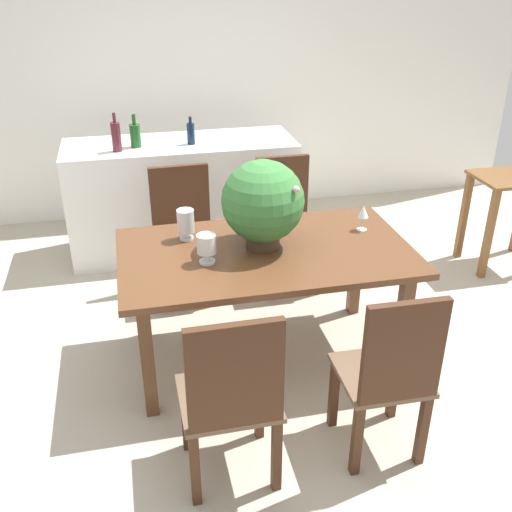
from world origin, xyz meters
name	(u,v)px	position (x,y,z in m)	size (l,w,h in m)	color
ground_plane	(265,357)	(0.00, 0.00, 0.00)	(7.04, 7.04, 0.00)	#BCB29E
back_wall	(201,75)	(0.00, 2.60, 1.30)	(6.40, 0.10, 2.60)	white
dining_table	(265,263)	(0.00, 0.02, 0.67)	(1.71, 0.98, 0.76)	brown
chair_far_left	(183,225)	(-0.39, 0.98, 0.53)	(0.48, 0.45, 0.96)	#422616
chair_near_left	(232,395)	(-0.38, -0.94, 0.54)	(0.46, 0.43, 0.99)	#422616
chair_far_right	(285,216)	(0.38, 0.98, 0.53)	(0.44, 0.46, 0.97)	#422616
chair_near_right	(391,372)	(0.38, -0.94, 0.54)	(0.42, 0.43, 0.98)	#422616
flower_centerpiece	(263,203)	(-0.01, 0.07, 1.04)	(0.48, 0.48, 0.53)	#4C3828
crystal_vase_left	(186,222)	(-0.43, 0.27, 0.87)	(0.10, 0.10, 0.19)	silver
crystal_vase_center_near	(207,245)	(-0.36, -0.06, 0.87)	(0.11, 0.11, 0.17)	silver
wine_glass	(363,213)	(0.65, 0.16, 0.88)	(0.07, 0.07, 0.16)	silver
kitchen_counter	(183,197)	(-0.32, 1.70, 0.47)	(1.87, 0.65, 0.94)	white
wine_bottle_amber	(135,135)	(-0.66, 1.65, 1.04)	(0.08, 0.08, 0.26)	#194C1E
wine_bottle_tall	(116,136)	(-0.80, 1.56, 1.06)	(0.07, 0.07, 0.30)	#511E28
wine_bottle_clear	(191,133)	(-0.23, 1.63, 1.03)	(0.06, 0.06, 0.22)	#0F1E38
side_table	(510,201)	(2.19, 0.83, 0.55)	(0.61, 0.45, 0.77)	brown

